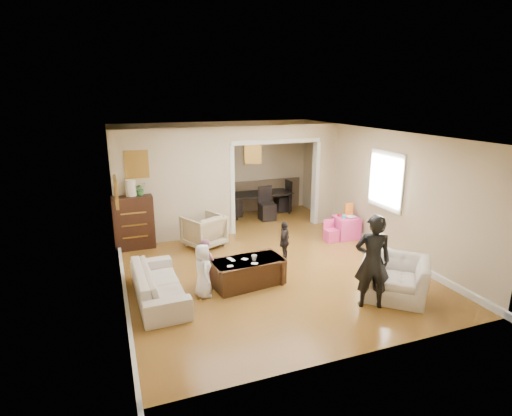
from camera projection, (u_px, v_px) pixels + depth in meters
name	position (u px, v px, depth m)	size (l,w,h in m)	color
floor	(259.00, 259.00, 8.51)	(7.00, 7.00, 0.00)	#A6732A
partition_left	(175.00, 185.00, 9.33)	(2.75, 0.18, 2.60)	#BEAD8B
partition_right	(324.00, 174.00, 10.62)	(0.55, 0.18, 2.60)	#BEAD8B
partition_header	(276.00, 132.00, 9.85)	(2.22, 0.18, 0.35)	#BEAD8B
window_pane	(386.00, 180.00, 8.65)	(0.03, 0.95, 1.10)	white
framed_art_partition	(137.00, 164.00, 8.81)	(0.45, 0.03, 0.55)	brown
framed_art_sofa_wall	(116.00, 192.00, 6.58)	(0.03, 0.55, 0.40)	brown
framed_art_alcove	(253.00, 153.00, 11.53)	(0.45, 0.03, 0.55)	brown
sofa	(159.00, 284.00, 6.79)	(1.87, 0.73, 0.55)	beige
armchair_back	(204.00, 231.00, 9.14)	(0.78, 0.80, 0.73)	tan
armchair_front	(395.00, 278.00, 6.86)	(1.05, 0.92, 0.68)	beige
dresser	(134.00, 222.00, 9.01)	(0.86, 0.48, 1.18)	#341B0F
table_lamp	(131.00, 188.00, 8.80)	(0.22, 0.22, 0.36)	beige
potted_plant	(140.00, 189.00, 8.88)	(0.26, 0.22, 0.29)	#336D30
coffee_table	(248.00, 272.00, 7.32)	(1.25, 0.63, 0.47)	#392012
coffee_cup	(254.00, 258.00, 7.24)	(0.10, 0.10, 0.09)	silver
play_table	(346.00, 227.00, 9.71)	(0.53, 0.53, 0.51)	#EA3D97
cereal_box	(349.00, 209.00, 9.73)	(0.20, 0.07, 0.30)	yellow
cyan_cup	(344.00, 216.00, 9.55)	(0.08, 0.08, 0.08)	#23ACB1
toy_block	(339.00, 215.00, 9.70)	(0.08, 0.06, 0.05)	red
play_bowl	(351.00, 217.00, 9.54)	(0.21, 0.21, 0.05)	white
dining_table	(259.00, 203.00, 11.66)	(1.78, 0.99, 0.63)	black
adult_person	(372.00, 262.00, 6.42)	(0.56, 0.37, 1.55)	black
child_kneel_a	(203.00, 271.00, 6.84)	(0.45, 0.29, 0.93)	white
child_kneel_b	(206.00, 261.00, 7.31)	(0.41, 0.32, 0.85)	pink
child_toddler	(284.00, 241.00, 8.30)	(0.50, 0.21, 0.85)	black
craft_papers	(240.00, 262.00, 7.18)	(0.56, 0.49, 0.00)	white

